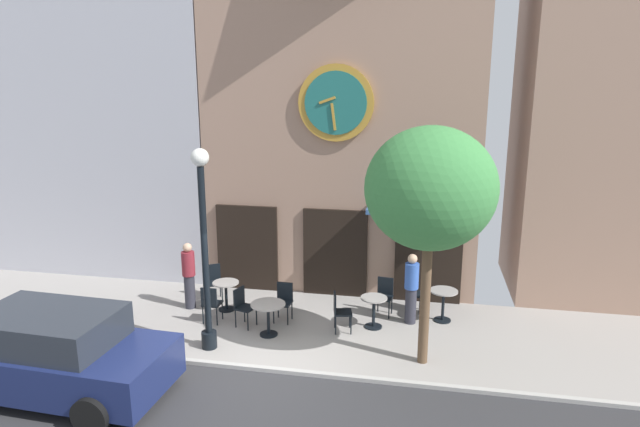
{
  "coord_description": "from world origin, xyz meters",
  "views": [
    {
      "loc": [
        3.06,
        -9.24,
        5.49
      ],
      "look_at": [
        0.87,
        2.09,
        2.69
      ],
      "focal_mm": 30.8,
      "sensor_mm": 36.0,
      "label": 1
    }
  ],
  "objects": [
    {
      "name": "ground_plane",
      "position": [
        0.0,
        -0.41,
        -0.02
      ],
      "size": [
        26.34,
        9.21,
        0.13
      ],
      "color": "gray"
    },
    {
      "name": "clock_building",
      "position": [
        0.87,
        5.26,
        5.65
      ],
      "size": [
        7.12,
        3.41,
        10.89
      ],
      "color": "#9E7A66",
      "rests_on": "ground_plane"
    },
    {
      "name": "neighbor_building_left",
      "position": [
        -6.12,
        6.33,
        7.24
      ],
      "size": [
        6.79,
        4.3,
        14.48
      ],
      "color": "#B2B2BC",
      "rests_on": "ground_plane"
    },
    {
      "name": "street_lamp",
      "position": [
        -1.24,
        0.73,
        2.14
      ],
      "size": [
        0.36,
        0.36,
        4.22
      ],
      "color": "black",
      "rests_on": "ground_plane"
    },
    {
      "name": "street_tree",
      "position": [
        3.18,
        0.97,
        3.52
      ],
      "size": [
        2.47,
        2.22,
        4.71
      ],
      "color": "brown",
      "rests_on": "ground_plane"
    },
    {
      "name": "cafe_table_near_curb",
      "position": [
        -1.58,
        2.66,
        0.49
      ],
      "size": [
        0.64,
        0.64,
        0.72
      ],
      "color": "black",
      "rests_on": "ground_plane"
    },
    {
      "name": "cafe_table_rightmost",
      "position": [
        -0.18,
        1.53,
        0.54
      ],
      "size": [
        0.76,
        0.76,
        0.74
      ],
      "color": "black",
      "rests_on": "ground_plane"
    },
    {
      "name": "cafe_table_center_left",
      "position": [
        2.06,
        2.36,
        0.48
      ],
      "size": [
        0.61,
        0.61,
        0.73
      ],
      "color": "black",
      "rests_on": "ground_plane"
    },
    {
      "name": "cafe_table_center",
      "position": [
        3.62,
        3.02,
        0.51
      ],
      "size": [
        0.65,
        0.65,
        0.76
      ],
      "color": "black",
      "rests_on": "ground_plane"
    },
    {
      "name": "cafe_chair_near_lamp",
      "position": [
        -0.05,
        2.37,
        0.53
      ],
      "size": [
        0.42,
        0.42,
        0.9
      ],
      "color": "black",
      "rests_on": "ground_plane"
    },
    {
      "name": "cafe_chair_facing_street",
      "position": [
        -1.65,
        1.87,
        0.53
      ],
      "size": [
        0.4,
        0.4,
        0.9
      ],
      "color": "black",
      "rests_on": "ground_plane"
    },
    {
      "name": "cafe_chair_facing_wall",
      "position": [
        -0.89,
        1.89,
        0.53
      ],
      "size": [
        0.5,
        0.5,
        0.9
      ],
      "color": "black",
      "rests_on": "ground_plane"
    },
    {
      "name": "cafe_chair_right_end",
      "position": [
        2.24,
        3.15,
        0.53
      ],
      "size": [
        0.45,
        0.45,
        0.9
      ],
      "color": "black",
      "rests_on": "ground_plane"
    },
    {
      "name": "cafe_chair_curbside",
      "position": [
        2.92,
        3.51,
        0.53
      ],
      "size": [
        0.53,
        0.53,
        0.9
      ],
      "color": "black",
      "rests_on": "ground_plane"
    },
    {
      "name": "cafe_chair_outer",
      "position": [
        -2.15,
        3.29,
        0.53
      ],
      "size": [
        0.54,
        0.54,
        0.9
      ],
      "color": "black",
      "rests_on": "ground_plane"
    },
    {
      "name": "cafe_chair_left_end",
      "position": [
        1.32,
        2.01,
        0.53
      ],
      "size": [
        0.48,
        0.48,
        0.9
      ],
      "color": "black",
      "rests_on": "ground_plane"
    },
    {
      "name": "pedestrian_maroon",
      "position": [
        -2.51,
        2.62,
        0.86
      ],
      "size": [
        0.41,
        0.41,
        1.67
      ],
      "color": "#2D2D38",
      "rests_on": "ground_plane"
    },
    {
      "name": "pedestrian_blue",
      "position": [
        2.88,
        2.78,
        0.86
      ],
      "size": [
        0.34,
        0.34,
        1.67
      ],
      "color": "#2D2D38",
      "rests_on": "ground_plane"
    },
    {
      "name": "parked_car_navy",
      "position": [
        -3.35,
        -1.41,
        0.76
      ],
      "size": [
        4.37,
        2.17,
        1.55
      ],
      "color": "navy",
      "rests_on": "ground_plane"
    }
  ]
}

